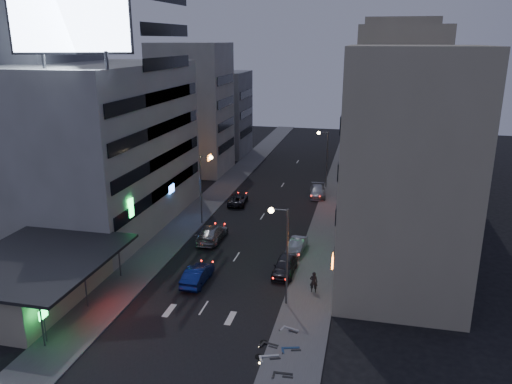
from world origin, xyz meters
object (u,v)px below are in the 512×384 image
(parked_car_right_far, at_px, (318,192))
(road_car_silver, at_px, (212,233))
(scooter_black_b, at_px, (279,338))
(scooter_black_a, at_px, (294,366))
(parked_car_right_near, at_px, (285,266))
(scooter_blue, at_px, (300,339))
(scooter_silver_a, at_px, (279,346))
(scooter_silver_b, at_px, (300,323))
(parked_car_right_mid, at_px, (297,246))
(road_car_blue, at_px, (197,275))
(person, at_px, (314,282))
(parked_car_left, at_px, (238,199))

(parked_car_right_far, relative_size, road_car_silver, 0.88)
(scooter_black_b, bearing_deg, scooter_black_a, -140.29)
(parked_car_right_near, xyz_separation_m, scooter_blue, (2.96, -11.06, -0.09))
(scooter_silver_a, relative_size, scooter_silver_b, 1.06)
(road_car_silver, bearing_deg, scooter_blue, 124.31)
(parked_car_right_mid, distance_m, scooter_black_b, 16.26)
(parked_car_right_far, distance_m, scooter_black_a, 38.14)
(parked_car_right_near, relative_size, road_car_blue, 0.98)
(person, xyz_separation_m, scooter_silver_a, (-1.23, -9.22, -0.30))
(road_car_blue, bearing_deg, parked_car_right_mid, -130.90)
(road_car_blue, relative_size, scooter_silver_b, 2.46)
(road_car_blue, distance_m, person, 10.12)
(parked_car_right_mid, bearing_deg, parked_car_right_near, -89.93)
(scooter_black_b, bearing_deg, scooter_silver_a, -157.60)
(road_car_blue, relative_size, scooter_black_b, 2.63)
(parked_car_right_mid, relative_size, scooter_silver_b, 2.21)
(parked_car_right_near, distance_m, road_car_blue, 7.93)
(road_car_blue, xyz_separation_m, scooter_black_a, (10.13, -10.57, -0.07))
(road_car_silver, bearing_deg, road_car_blue, 99.92)
(parked_car_left, bearing_deg, parked_car_right_near, 111.92)
(parked_car_right_mid, bearing_deg, scooter_black_b, -81.66)
(road_car_blue, xyz_separation_m, scooter_black_b, (8.70, -7.76, -0.11))
(person, bearing_deg, scooter_black_b, 78.13)
(scooter_black_b, xyz_separation_m, scooter_silver_b, (1.12, 2.17, 0.04))
(parked_car_right_mid, distance_m, person, 8.44)
(parked_car_left, xyz_separation_m, scooter_black_a, (12.34, -32.52, 0.05))
(parked_car_right_near, bearing_deg, scooter_silver_b, -72.65)
(parked_car_right_far, bearing_deg, person, -91.75)
(scooter_black_b, bearing_deg, parked_car_right_far, 14.64)
(person, height_order, scooter_silver_a, person)
(road_car_silver, distance_m, scooter_blue, 20.83)
(parked_car_left, height_order, scooter_blue, parked_car_left)
(parked_car_right_far, bearing_deg, road_car_silver, -124.45)
(person, bearing_deg, road_car_blue, 0.34)
(person, height_order, scooter_black_a, person)
(parked_car_right_near, distance_m, scooter_silver_b, 9.43)
(scooter_black_a, relative_size, scooter_silver_a, 0.94)
(parked_car_right_far, xyz_separation_m, scooter_black_a, (2.64, -38.05, -0.02))
(parked_car_left, relative_size, person, 2.53)
(parked_car_right_near, distance_m, scooter_silver_a, 12.36)
(parked_car_left, height_order, road_car_blue, road_car_blue)
(scooter_black_a, bearing_deg, road_car_silver, 28.19)
(parked_car_left, bearing_deg, person, 114.88)
(road_car_blue, bearing_deg, parked_car_right_far, -104.60)
(scooter_silver_a, height_order, scooter_black_b, scooter_silver_a)
(road_car_blue, height_order, scooter_black_b, road_car_blue)
(parked_car_left, bearing_deg, parked_car_right_mid, 120.79)
(parked_car_right_far, xyz_separation_m, scooter_blue, (2.61, -35.08, -0.02))
(parked_car_right_far, bearing_deg, parked_car_left, -157.59)
(parked_car_left, xyz_separation_m, scooter_black_b, (10.91, -29.72, 0.02))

